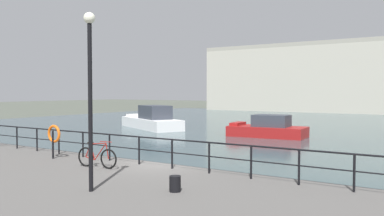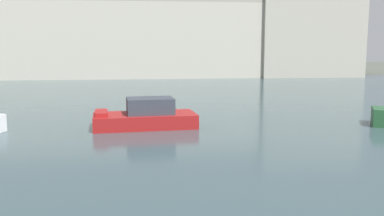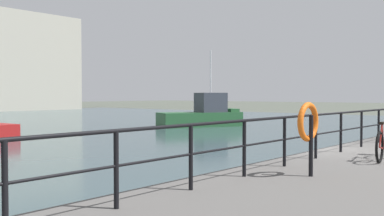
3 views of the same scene
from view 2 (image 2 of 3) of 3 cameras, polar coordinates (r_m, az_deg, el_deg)
water_basin at (r=37.65m, az=-1.90°, el=1.03°), size 80.00×60.00×0.01m
harbor_building at (r=69.85m, az=0.84°, el=9.39°), size 63.43×14.63×14.56m
moored_cabin_cruiser at (r=25.15m, az=-6.34°, el=-1.13°), size 6.22×3.24×1.75m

